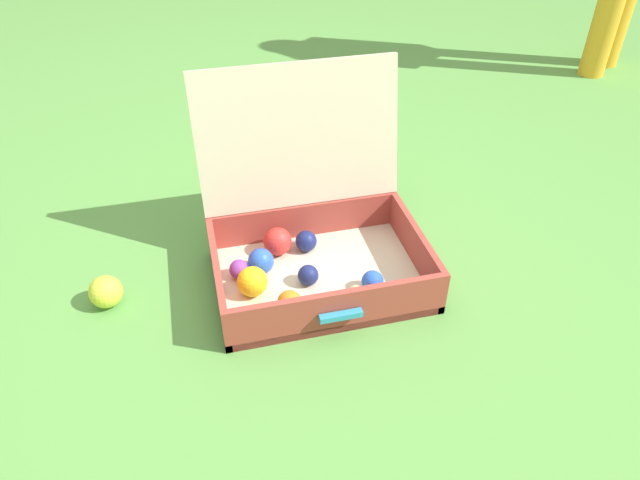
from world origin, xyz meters
The scene contains 3 objects.
ground_plane centered at (0.00, 0.00, 0.00)m, with size 16.00×16.00×0.00m, color #569342.
open_suitcase centered at (0.01, 0.08, 0.12)m, with size 0.58×0.53×0.53m.
stray_ball_on_grass centered at (-0.55, 0.06, 0.04)m, with size 0.09×0.09×0.09m, color #CCDB38.
Camera 1 is at (-0.26, -1.17, 1.09)m, focal length 32.31 mm.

